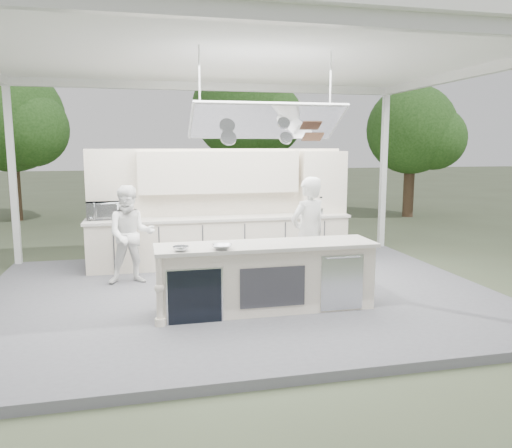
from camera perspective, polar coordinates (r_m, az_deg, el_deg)
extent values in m
plane|color=#475138|center=(8.06, -1.81, -8.58)|extent=(90.00, 90.00, 0.00)
cube|color=#5A5A5F|center=(8.04, -1.81, -8.17)|extent=(8.00, 6.00, 0.12)
cube|color=white|center=(11.76, 14.35, 5.85)|extent=(0.12, 0.12, 3.70)
cube|color=white|center=(10.74, -26.07, 4.96)|extent=(0.12, 0.12, 3.70)
cube|color=white|center=(7.81, -1.95, 18.93)|extent=(8.20, 6.20, 0.16)
cube|color=white|center=(5.02, 4.93, 22.70)|extent=(8.00, 0.12, 0.16)
cube|color=white|center=(10.62, -5.05, 15.36)|extent=(8.00, 0.12, 0.16)
cube|color=white|center=(9.34, 23.23, 15.58)|extent=(0.12, 6.00, 0.16)
cube|color=white|center=(6.86, 1.24, 11.66)|extent=(2.00, 0.71, 0.43)
cube|color=white|center=(6.86, 1.24, 11.66)|extent=(2.06, 0.76, 0.46)
cylinder|color=white|center=(6.74, -6.48, 15.71)|extent=(0.02, 0.02, 0.95)
cylinder|color=white|center=(7.17, 8.50, 15.25)|extent=(0.02, 0.02, 0.95)
cylinder|color=silver|center=(6.90, -3.17, 9.80)|extent=(0.22, 0.14, 0.21)
cylinder|color=silver|center=(7.03, 3.44, 9.78)|extent=(0.18, 0.12, 0.18)
cube|color=brown|center=(7.17, 6.51, 9.88)|extent=(0.28, 0.18, 0.12)
cube|color=silver|center=(7.10, 1.18, -6.21)|extent=(3.00, 0.70, 0.90)
cube|color=silver|center=(6.99, 1.19, -2.45)|extent=(3.10, 0.78, 0.05)
cylinder|color=silver|center=(6.56, -10.98, -7.55)|extent=(0.11, 0.11, 0.92)
cube|color=black|center=(6.61, -7.01, -8.23)|extent=(0.70, 0.04, 0.72)
cube|color=silver|center=(6.61, -7.01, -8.24)|extent=(0.74, 0.03, 0.72)
cube|color=#303035|center=(6.77, 1.92, -7.22)|extent=(0.90, 0.02, 0.55)
cube|color=silver|center=(7.09, 9.82, -6.62)|extent=(0.62, 0.02, 0.78)
cube|color=silver|center=(9.74, -3.99, -2.08)|extent=(5.00, 0.65, 0.90)
cube|color=silver|center=(9.66, -4.02, 0.69)|extent=(5.08, 0.72, 0.05)
cube|color=silver|center=(9.93, -4.30, 2.08)|extent=(5.00, 0.10, 2.25)
cube|color=silver|center=(9.74, -4.23, 5.93)|extent=(3.10, 0.38, 0.80)
cube|color=silver|center=(10.24, 7.56, 4.62)|extent=(0.90, 0.45, 1.30)
cube|color=brown|center=(10.24, 7.56, 4.62)|extent=(0.84, 0.40, 0.03)
cylinder|color=silver|center=(10.13, 7.25, 1.51)|extent=(0.20, 0.20, 0.12)
cylinder|color=black|center=(10.11, 7.26, 2.41)|extent=(0.17, 0.17, 0.20)
cylinder|color=black|center=(10.25, 9.08, 1.50)|extent=(0.16, 0.16, 0.10)
cone|color=black|center=(10.23, 9.11, 2.45)|extent=(0.14, 0.14, 0.24)
cylinder|color=#493924|center=(18.05, -25.83, 3.66)|extent=(0.36, 0.36, 2.10)
sphere|color=#3C6A27|center=(18.02, -26.32, 10.76)|extent=(3.40, 3.40, 3.40)
sphere|color=#3C6A27|center=(17.37, -24.42, 9.87)|extent=(2.38, 2.38, 2.38)
cylinder|color=#493924|center=(19.98, -1.45, 5.47)|extent=(0.36, 0.36, 2.45)
sphere|color=#3C6A27|center=(20.00, -1.48, 13.00)|extent=(4.00, 4.00, 4.00)
sphere|color=#3C6A27|center=(19.56, 1.23, 11.91)|extent=(2.80, 2.80, 2.80)
cylinder|color=#493924|center=(18.01, 17.04, 3.87)|extent=(0.36, 0.36, 1.92)
sphere|color=#3C6A27|center=(17.96, 17.34, 10.27)|extent=(3.00, 3.00, 3.00)
sphere|color=#3C6A27|center=(17.88, 19.71, 9.20)|extent=(2.10, 2.10, 2.10)
imported|color=white|center=(7.92, 5.97, -1.21)|extent=(0.78, 0.66, 1.83)
imported|color=white|center=(8.61, -14.12, -1.21)|extent=(0.83, 0.66, 1.66)
imported|color=#B9BCC0|center=(9.72, -17.12, 1.50)|extent=(0.64, 0.47, 0.33)
imported|color=silver|center=(6.61, -3.93, -2.62)|extent=(0.32, 0.32, 0.07)
imported|color=silver|center=(6.55, -8.60, -2.81)|extent=(0.26, 0.26, 0.07)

